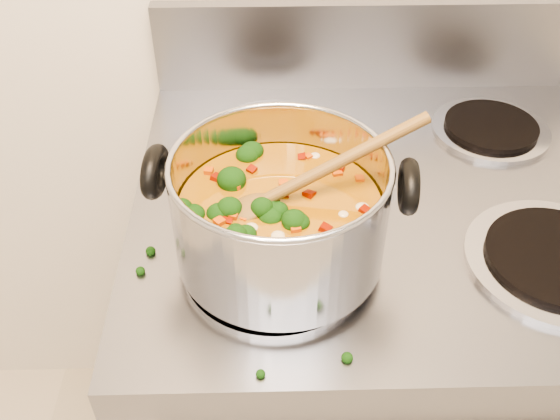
# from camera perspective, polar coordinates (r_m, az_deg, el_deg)

# --- Properties ---
(electric_range) EXTENTS (0.78, 0.71, 1.08)m
(electric_range) POSITION_cam_1_polar(r_m,az_deg,el_deg) (1.29, 8.05, -14.01)
(electric_range) COLOR gray
(electric_range) RESTS_ON ground
(stockpot) EXTENTS (0.33, 0.27, 0.16)m
(stockpot) POSITION_cam_1_polar(r_m,az_deg,el_deg) (0.77, -0.00, -0.36)
(stockpot) COLOR #ACACB4
(stockpot) RESTS_ON electric_range
(wooden_spoon) EXTENTS (0.27, 0.10, 0.12)m
(wooden_spoon) POSITION_cam_1_polar(r_m,az_deg,el_deg) (0.75, 1.08, 2.18)
(wooden_spoon) COLOR brown
(wooden_spoon) RESTS_ON stockpot
(cooktop_crumbs) EXTENTS (0.35, 0.27, 0.01)m
(cooktop_crumbs) POSITION_cam_1_polar(r_m,az_deg,el_deg) (0.82, 7.35, -5.24)
(cooktop_crumbs) COLOR black
(cooktop_crumbs) RESTS_ON electric_range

